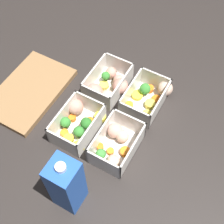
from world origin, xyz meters
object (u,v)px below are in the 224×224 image
at_px(container_near_right, 149,96).
at_px(juice_carton, 66,185).
at_px(container_far_right, 108,85).
at_px(container_near_left, 116,144).
at_px(container_far_left, 78,122).

bearing_deg(container_near_right, juice_carton, 173.58).
distance_m(container_far_right, juice_carton, 0.37).
relative_size(container_near_left, juice_carton, 0.76).
xyz_separation_m(container_near_left, container_far_right, (0.17, 0.12, 0.00)).
distance_m(container_near_left, juice_carton, 0.20).
height_order(container_near_left, container_far_right, same).
height_order(container_near_right, container_far_left, same).
xyz_separation_m(container_far_left, container_far_right, (0.16, -0.01, 0.00)).
bearing_deg(juice_carton, container_near_left, -9.83).
xyz_separation_m(container_near_left, juice_carton, (-0.18, 0.03, 0.07)).
bearing_deg(container_near_right, container_near_left, 176.84).
distance_m(container_far_left, container_far_right, 0.16).
relative_size(container_near_left, container_far_left, 0.94).
distance_m(container_near_right, juice_carton, 0.39).
bearing_deg(container_near_right, container_far_left, 142.69).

